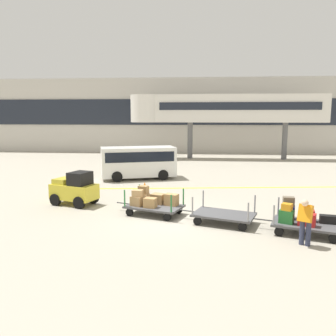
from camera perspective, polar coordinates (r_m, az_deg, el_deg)
ground_plane at (r=14.67m, az=0.48°, el=-7.92°), size 120.00×120.00×0.00m
apron_lead_line at (r=20.83m, az=12.09°, el=-3.14°), size 20.63×2.75×0.01m
terminal_building at (r=40.02m, az=3.44°, el=8.51°), size 51.80×2.51×8.25m
jet_bridge at (r=34.07m, az=8.38°, el=9.50°), size 18.42×3.00×6.11m
baggage_tug at (r=16.98m, az=-14.97°, el=-3.31°), size 2.34×1.79×1.58m
baggage_cart_lead at (r=14.90m, az=-2.57°, el=-5.49°), size 3.07×2.08×1.14m
baggage_cart_middle at (r=13.83m, az=9.04°, el=-7.56°), size 3.07×2.08×1.10m
baggage_cart_tail at (r=13.39m, az=21.04°, el=-7.75°), size 3.07×2.08×1.22m
baggage_handler at (r=12.09m, az=21.46°, el=-7.87°), size 0.56×0.57×1.56m
shuttle_van at (r=23.18m, az=-4.87°, el=1.28°), size 5.15×3.27×2.10m
safety_cone_near at (r=19.31m, az=-3.80°, el=-3.07°), size 0.36×0.36×0.55m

